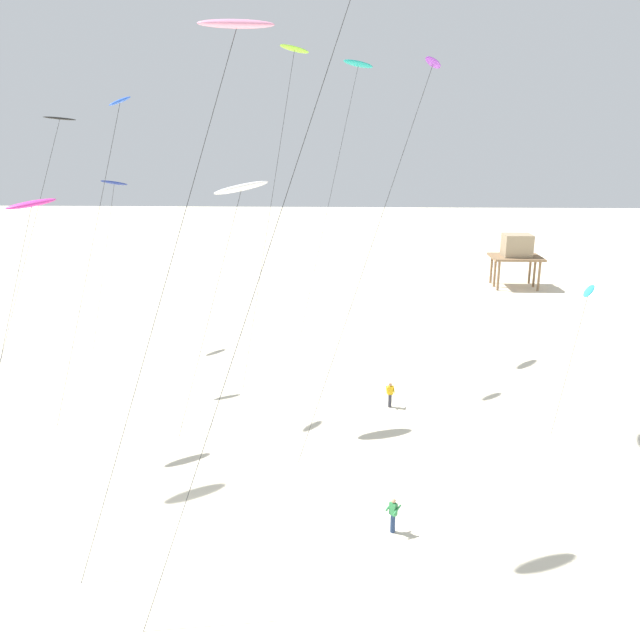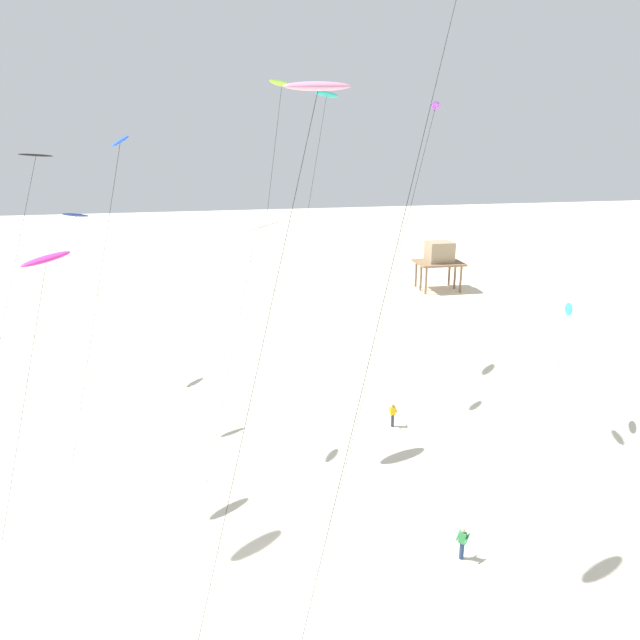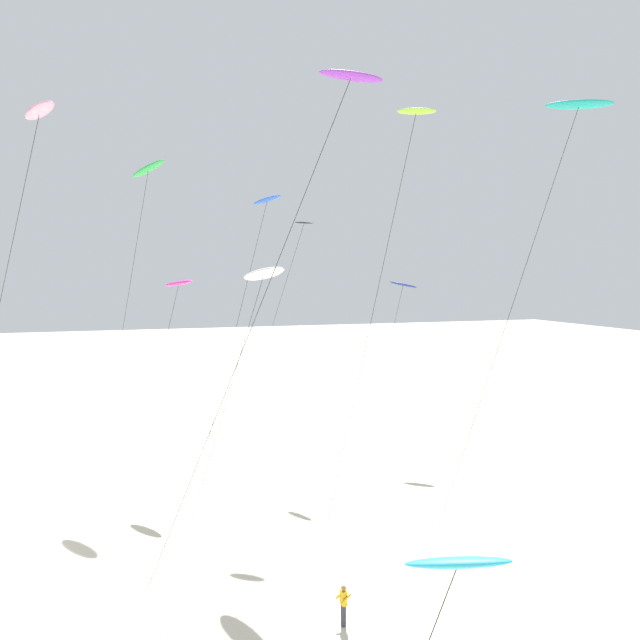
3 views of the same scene
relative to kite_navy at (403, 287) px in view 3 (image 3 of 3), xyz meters
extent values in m
plane|color=beige|center=(12.17, -26.01, -13.03)|extent=(260.00, 260.00, 0.00)
ellipsoid|color=navy|center=(0.04, 0.04, 0.22)|extent=(1.97, 2.04, 0.76)
cylinder|color=#262626|center=(-1.06, -1.04, -6.44)|extent=(2.24, 2.19, 13.19)
ellipsoid|color=#D8339E|center=(1.84, -17.48, 0.42)|extent=(2.43, 2.20, 0.66)
cylinder|color=#262626|center=(0.28, -19.00, -6.37)|extent=(3.15, 3.07, 13.34)
ellipsoid|color=#33BFE0|center=(32.52, -14.26, -4.79)|extent=(1.50, 2.05, 0.60)
ellipsoid|color=teal|center=(19.22, -0.17, 8.92)|extent=(2.67, 2.60, 0.76)
cylinder|color=#262626|center=(16.90, -2.43, -2.11)|extent=(4.66, 4.55, 21.85)
ellipsoid|color=black|center=(-0.25, -8.06, 4.91)|extent=(2.02, 1.40, 0.32)
cylinder|color=#262626|center=(-2.61, -10.37, -4.09)|extent=(4.76, 4.65, 17.89)
ellipsoid|color=purple|center=(23.07, -13.03, 7.69)|extent=(1.46, 2.22, 0.72)
cylinder|color=#262626|center=(19.51, -16.50, -2.71)|extent=(7.15, 6.98, 20.66)
ellipsoid|color=pink|center=(14.05, -24.04, 8.01)|extent=(3.17, 2.07, 0.57)
ellipsoid|color=blue|center=(5.18, -12.07, 5.78)|extent=(1.22, 1.88, 0.86)
cylinder|color=#262626|center=(3.11, -14.10, -3.67)|extent=(4.18, 4.09, 18.74)
ellipsoid|color=#8CD833|center=(14.97, -6.48, 9.21)|extent=(2.09, 1.75, 0.69)
cylinder|color=#262626|center=(13.18, -8.23, -1.95)|extent=(3.60, 3.52, 22.17)
ellipsoid|color=green|center=(-1.89, -19.22, 8.58)|extent=(2.84, 2.82, 1.39)
cylinder|color=#262626|center=(-3.84, -21.12, -2.30)|extent=(3.93, 3.84, 21.47)
ellipsoid|color=white|center=(12.38, -13.87, 1.00)|extent=(3.36, 2.31, 1.17)
cylinder|color=#262626|center=(10.58, -15.63, -6.09)|extent=(3.63, 3.55, 13.90)
cylinder|color=#33333D|center=(21.36, -12.62, -12.59)|extent=(0.22, 0.22, 0.88)
cube|color=gold|center=(21.36, -12.62, -11.86)|extent=(0.35, 0.23, 0.58)
sphere|color=#9E7051|center=(21.36, -12.62, -11.46)|extent=(0.20, 0.20, 0.20)
cylinder|color=gold|center=(21.58, -12.60, -11.81)|extent=(0.13, 0.51, 0.39)
cylinder|color=gold|center=(21.14, -12.64, -11.81)|extent=(0.13, 0.51, 0.39)
camera|label=1|loc=(18.25, -50.47, 3.94)|focal=35.55mm
camera|label=2|loc=(9.46, -48.39, 6.50)|focal=34.06mm
camera|label=3|loc=(42.29, -20.17, 0.83)|focal=32.72mm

